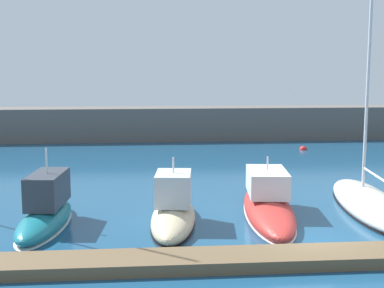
{
  "coord_description": "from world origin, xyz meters",
  "views": [
    {
      "loc": [
        -6.32,
        -19.22,
        6.7
      ],
      "look_at": [
        -4.26,
        4.72,
        3.26
      ],
      "focal_mm": 49.35,
      "sensor_mm": 36.0,
      "label": 1
    }
  ],
  "objects_px": {
    "motorboat_teal_third": "(46,210)",
    "sailboat_ivory_sixth": "(368,201)",
    "mooring_buoy_red": "(303,150)",
    "motorboat_red_fifth": "(268,204)",
    "motorboat_sand_fourth": "(173,211)"
  },
  "relations": [
    {
      "from": "sailboat_ivory_sixth",
      "to": "mooring_buoy_red",
      "type": "distance_m",
      "value": 18.76
    },
    {
      "from": "sailboat_ivory_sixth",
      "to": "mooring_buoy_red",
      "type": "relative_size",
      "value": 30.75
    },
    {
      "from": "motorboat_red_fifth",
      "to": "sailboat_ivory_sixth",
      "type": "distance_m",
      "value": 5.02
    },
    {
      "from": "motorboat_red_fifth",
      "to": "mooring_buoy_red",
      "type": "relative_size",
      "value": 14.58
    },
    {
      "from": "motorboat_teal_third",
      "to": "sailboat_ivory_sixth",
      "type": "relative_size",
      "value": 0.33
    },
    {
      "from": "motorboat_teal_third",
      "to": "sailboat_ivory_sixth",
      "type": "bearing_deg",
      "value": -79.3
    },
    {
      "from": "motorboat_sand_fourth",
      "to": "sailboat_ivory_sixth",
      "type": "xyz_separation_m",
      "value": [
        9.47,
        1.63,
        -0.18
      ]
    },
    {
      "from": "motorboat_sand_fourth",
      "to": "motorboat_red_fifth",
      "type": "relative_size",
      "value": 0.75
    },
    {
      "from": "motorboat_teal_third",
      "to": "motorboat_sand_fourth",
      "type": "xyz_separation_m",
      "value": [
        5.46,
        -0.12,
        -0.13
      ]
    },
    {
      "from": "motorboat_sand_fourth",
      "to": "motorboat_red_fifth",
      "type": "bearing_deg",
      "value": -69.08
    },
    {
      "from": "motorboat_sand_fourth",
      "to": "sailboat_ivory_sixth",
      "type": "height_order",
      "value": "sailboat_ivory_sixth"
    },
    {
      "from": "motorboat_teal_third",
      "to": "sailboat_ivory_sixth",
      "type": "height_order",
      "value": "sailboat_ivory_sixth"
    },
    {
      "from": "motorboat_red_fifth",
      "to": "sailboat_ivory_sixth",
      "type": "xyz_separation_m",
      "value": [
        5.0,
        0.45,
        -0.1
      ]
    },
    {
      "from": "motorboat_teal_third",
      "to": "sailboat_ivory_sixth",
      "type": "xyz_separation_m",
      "value": [
        14.93,
        1.51,
        -0.31
      ]
    },
    {
      "from": "motorboat_red_fifth",
      "to": "mooring_buoy_red",
      "type": "height_order",
      "value": "motorboat_red_fifth"
    }
  ]
}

